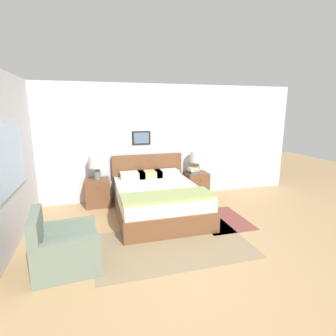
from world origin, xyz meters
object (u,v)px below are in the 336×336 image
Objects in this scene: nightstand_by_door at (196,185)px; table_lamp_near_window at (96,163)px; bed at (158,199)px; armchair at (63,249)px; nightstand_near_window at (98,193)px; table_lamp_by_door at (197,158)px.

nightstand_by_door is 1.15× the size of table_lamp_near_window.
table_lamp_near_window is (-1.13, 0.80, 0.63)m from bed.
armchair reaches higher than nightstand_by_door.
armchair is 1.46× the size of nightstand_by_door.
bed is at bearing -144.44° from nightstand_by_door.
nightstand_by_door is at bearing 0.00° from nightstand_near_window.
armchair is at bearing -102.20° from table_lamp_near_window.
bed reaches higher than armchair.
nightstand_by_door is at bearing 35.56° from bed.
nightstand_by_door is at bearing 59.01° from table_lamp_by_door.
bed is at bearing -35.36° from table_lamp_near_window.
nightstand_near_window is 1.15× the size of table_lamp_near_window.
table_lamp_by_door reaches higher than nightstand_by_door.
nightstand_by_door is at bearing 124.15° from armchair.
bed is at bearing -144.67° from table_lamp_by_door.
nightstand_by_door is (1.14, 0.81, -0.02)m from bed.
armchair is at bearing -140.73° from nightstand_by_door.
nightstand_by_door is 2.36m from table_lamp_near_window.
table_lamp_near_window is at bearing 180.00° from table_lamp_by_door.
nightstand_near_window is at bearing 179.69° from table_lamp_by_door.
table_lamp_near_window reaches higher than nightstand_near_window.
nightstand_by_door is 0.65m from table_lamp_by_door.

